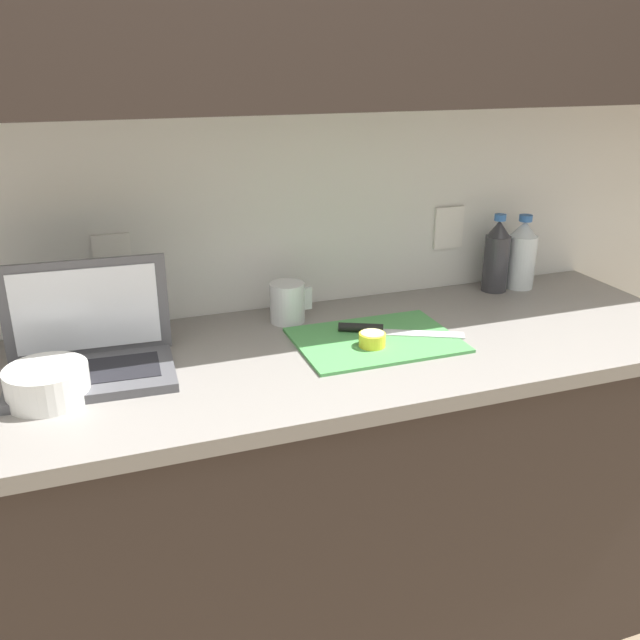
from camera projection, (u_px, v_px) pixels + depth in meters
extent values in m
cube|color=white|center=(198.00, 156.00, 1.67)|extent=(5.20, 0.06, 2.60)
cube|color=white|center=(113.00, 258.00, 1.65)|extent=(0.09, 0.01, 0.12)
cube|color=white|center=(449.00, 228.00, 1.95)|extent=(0.09, 0.01, 0.12)
cube|color=#332823|center=(246.00, 529.00, 1.69)|extent=(2.28, 0.59, 0.85)
cube|color=gray|center=(238.00, 368.00, 1.53)|extent=(2.35, 0.62, 0.03)
cube|color=#515156|center=(92.00, 376.00, 1.43)|extent=(0.35, 0.24, 0.02)
cube|color=black|center=(92.00, 371.00, 1.43)|extent=(0.28, 0.14, 0.00)
cube|color=#515156|center=(86.00, 308.00, 1.48)|extent=(0.35, 0.03, 0.22)
cube|color=white|center=(86.00, 309.00, 1.48)|extent=(0.31, 0.02, 0.18)
cube|color=#4C9E51|center=(375.00, 339.00, 1.63)|extent=(0.38, 0.28, 0.01)
cube|color=silver|center=(423.00, 334.00, 1.65)|extent=(0.19, 0.12, 0.00)
cylinder|color=black|center=(361.00, 328.00, 1.66)|extent=(0.11, 0.07, 0.02)
cylinder|color=yellow|center=(372.00, 340.00, 1.58)|extent=(0.06, 0.06, 0.03)
cylinder|color=#F4EAA3|center=(372.00, 333.00, 1.57)|extent=(0.06, 0.06, 0.00)
cylinder|color=#333338|center=(496.00, 264.00, 1.95)|extent=(0.07, 0.07, 0.16)
cone|color=#333338|center=(499.00, 228.00, 1.92)|extent=(0.07, 0.07, 0.05)
cylinder|color=#3366B2|center=(500.00, 217.00, 1.90)|extent=(0.03, 0.03, 0.02)
cylinder|color=silver|center=(521.00, 262.00, 1.98)|extent=(0.08, 0.08, 0.16)
cone|color=silver|center=(525.00, 228.00, 1.95)|extent=(0.07, 0.07, 0.04)
cylinder|color=#3366B2|center=(526.00, 218.00, 1.93)|extent=(0.04, 0.04, 0.02)
cylinder|color=silver|center=(287.00, 302.00, 1.73)|extent=(0.09, 0.09, 0.10)
cube|color=silver|center=(308.00, 298.00, 1.75)|extent=(0.02, 0.01, 0.06)
cylinder|color=white|center=(48.00, 384.00, 1.34)|extent=(0.16, 0.16, 0.07)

